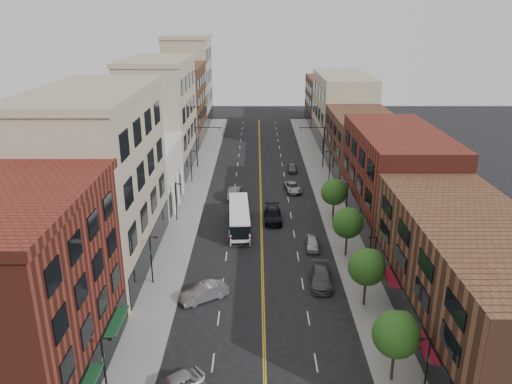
{
  "coord_description": "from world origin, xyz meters",
  "views": [
    {
      "loc": [
        -0.62,
        -35.92,
        25.53
      ],
      "look_at": [
        -0.69,
        21.32,
        5.0
      ],
      "focal_mm": 35.0,
      "sensor_mm": 36.0,
      "label": 1
    }
  ],
  "objects_px": {
    "car_parked_mid": "(321,278)",
    "car_lane_c": "(292,168)",
    "car_angle_b": "(204,292)",
    "car_lane_a": "(273,215)",
    "city_bus": "(239,216)",
    "car_parked_far": "(312,243)",
    "car_lane_b": "(293,187)",
    "car_lane_behind": "(235,192)"
  },
  "relations": [
    {
      "from": "car_angle_b",
      "to": "car_lane_a",
      "type": "bearing_deg",
      "value": 127.96
    },
    {
      "from": "city_bus",
      "to": "car_parked_far",
      "type": "xyz_separation_m",
      "value": [
        8.6,
        -5.67,
        -0.98
      ]
    },
    {
      "from": "car_parked_mid",
      "to": "car_lane_c",
      "type": "bearing_deg",
      "value": 94.5
    },
    {
      "from": "car_lane_behind",
      "to": "car_parked_far",
      "type": "bearing_deg",
      "value": 123.34
    },
    {
      "from": "car_lane_behind",
      "to": "car_angle_b",
      "type": "bearing_deg",
      "value": 89.76
    },
    {
      "from": "city_bus",
      "to": "car_lane_c",
      "type": "relative_size",
      "value": 2.95
    },
    {
      "from": "city_bus",
      "to": "car_parked_far",
      "type": "height_order",
      "value": "city_bus"
    },
    {
      "from": "car_lane_b",
      "to": "car_lane_c",
      "type": "height_order",
      "value": "car_lane_b"
    },
    {
      "from": "car_parked_mid",
      "to": "car_lane_behind",
      "type": "xyz_separation_m",
      "value": [
        -9.61,
        24.83,
        0.07
      ]
    },
    {
      "from": "city_bus",
      "to": "car_lane_c",
      "type": "distance_m",
      "value": 25.37
    },
    {
      "from": "city_bus",
      "to": "car_lane_c",
      "type": "height_order",
      "value": "city_bus"
    },
    {
      "from": "city_bus",
      "to": "car_parked_far",
      "type": "relative_size",
      "value": 2.87
    },
    {
      "from": "car_angle_b",
      "to": "car_lane_c",
      "type": "height_order",
      "value": "car_angle_b"
    },
    {
      "from": "city_bus",
      "to": "car_parked_far",
      "type": "bearing_deg",
      "value": -36.53
    },
    {
      "from": "car_lane_behind",
      "to": "car_lane_c",
      "type": "height_order",
      "value": "car_lane_behind"
    },
    {
      "from": "car_lane_behind",
      "to": "city_bus",
      "type": "bearing_deg",
      "value": 98.7
    },
    {
      "from": "car_angle_b",
      "to": "car_parked_mid",
      "type": "xyz_separation_m",
      "value": [
        11.4,
        2.85,
        -0.01
      ]
    },
    {
      "from": "car_lane_a",
      "to": "car_lane_b",
      "type": "xyz_separation_m",
      "value": [
        3.39,
        11.53,
        -0.14
      ]
    },
    {
      "from": "car_parked_mid",
      "to": "car_lane_c",
      "type": "xyz_separation_m",
      "value": [
        -0.3,
        37.72,
        -0.12
      ]
    },
    {
      "from": "car_lane_b",
      "to": "car_lane_c",
      "type": "distance_m",
      "value": 10.05
    },
    {
      "from": "car_lane_a",
      "to": "car_lane_c",
      "type": "relative_size",
      "value": 1.45
    },
    {
      "from": "city_bus",
      "to": "car_angle_b",
      "type": "xyz_separation_m",
      "value": [
        -2.8,
        -16.61,
        -0.88
      ]
    },
    {
      "from": "car_parked_mid",
      "to": "car_lane_a",
      "type": "bearing_deg",
      "value": 108.95
    },
    {
      "from": "car_lane_b",
      "to": "car_lane_c",
      "type": "bearing_deg",
      "value": 78.75
    },
    {
      "from": "car_parked_mid",
      "to": "car_parked_far",
      "type": "bearing_deg",
      "value": 94.04
    },
    {
      "from": "car_parked_far",
      "to": "car_lane_a",
      "type": "xyz_separation_m",
      "value": [
        -4.3,
        8.05,
        0.14
      ]
    },
    {
      "from": "city_bus",
      "to": "car_lane_behind",
      "type": "bearing_deg",
      "value": 92.1
    },
    {
      "from": "car_parked_mid",
      "to": "car_parked_far",
      "type": "xyz_separation_m",
      "value": [
        0.0,
        8.1,
        -0.1
      ]
    },
    {
      "from": "car_angle_b",
      "to": "car_lane_a",
      "type": "height_order",
      "value": "car_lane_a"
    },
    {
      "from": "car_angle_b",
      "to": "car_lane_b",
      "type": "distance_m",
      "value": 32.28
    },
    {
      "from": "car_lane_a",
      "to": "car_lane_b",
      "type": "distance_m",
      "value": 12.02
    },
    {
      "from": "city_bus",
      "to": "car_lane_a",
      "type": "xyz_separation_m",
      "value": [
        4.3,
        2.39,
        -0.85
      ]
    },
    {
      "from": "car_lane_a",
      "to": "car_parked_mid",
      "type": "bearing_deg",
      "value": -75.84
    },
    {
      "from": "car_parked_mid",
      "to": "car_lane_b",
      "type": "relative_size",
      "value": 1.11
    },
    {
      "from": "car_parked_mid",
      "to": "car_lane_c",
      "type": "height_order",
      "value": "car_parked_mid"
    },
    {
      "from": "car_lane_b",
      "to": "car_parked_far",
      "type": "bearing_deg",
      "value": -95.08
    },
    {
      "from": "car_parked_far",
      "to": "car_lane_a",
      "type": "bearing_deg",
      "value": 121.07
    },
    {
      "from": "car_parked_mid",
      "to": "car_lane_behind",
      "type": "distance_m",
      "value": 26.63
    },
    {
      "from": "car_lane_c",
      "to": "car_angle_b",
      "type": "bearing_deg",
      "value": -102.71
    },
    {
      "from": "city_bus",
      "to": "car_angle_b",
      "type": "relative_size",
      "value": 2.39
    },
    {
      "from": "city_bus",
      "to": "car_lane_a",
      "type": "relative_size",
      "value": 2.03
    },
    {
      "from": "car_parked_mid",
      "to": "car_parked_far",
      "type": "relative_size",
      "value": 1.35
    }
  ]
}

